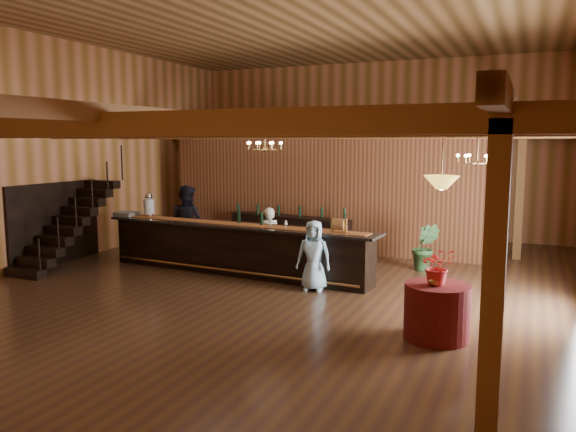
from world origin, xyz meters
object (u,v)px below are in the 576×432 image
at_px(backbar_shelf, 289,234).
at_px(staff_second, 187,223).
at_px(tasting_bar, 236,248).
at_px(pendant_lamp, 442,182).
at_px(guest, 314,256).
at_px(beverage_dispenser, 149,205).
at_px(chandelier_left, 265,145).
at_px(bartender, 269,238).
at_px(raffle_drum, 339,225).
at_px(floor_plant, 425,247).
at_px(chandelier_right, 477,158).
at_px(round_table, 437,312).

xyz_separation_m(backbar_shelf, staff_second, (-1.91, -2.05, 0.46)).
bearing_deg(tasting_bar, backbar_shelf, 91.34).
distance_m(pendant_lamp, guest, 3.73).
height_order(beverage_dispenser, chandelier_left, chandelier_left).
relative_size(backbar_shelf, bartender, 2.41).
distance_m(chandelier_left, bartender, 2.26).
bearing_deg(staff_second, raffle_drum, 174.21).
distance_m(beverage_dispenser, backbar_shelf, 3.81).
bearing_deg(floor_plant, chandelier_left, -149.49).
height_order(pendant_lamp, bartender, pendant_lamp).
height_order(bartender, staff_second, staff_second).
bearing_deg(raffle_drum, chandelier_left, 169.67).
distance_m(beverage_dispenser, guest, 4.89).
xyz_separation_m(tasting_bar, floor_plant, (3.92, 1.99, -0.01)).
bearing_deg(backbar_shelf, chandelier_right, -11.73).
height_order(round_table, chandelier_right, chandelier_right).
bearing_deg(pendant_lamp, guest, 145.37).
distance_m(chandelier_left, guest, 2.75).
bearing_deg(round_table, staff_second, 153.91).
bearing_deg(pendant_lamp, floor_plant, 102.14).
bearing_deg(tasting_bar, floor_plant, 31.08).
xyz_separation_m(beverage_dispenser, staff_second, (0.81, 0.45, -0.47)).
xyz_separation_m(chandelier_left, floor_plant, (3.21, 1.89, -2.35)).
bearing_deg(round_table, chandelier_left, 147.50).
xyz_separation_m(tasting_bar, bartender, (0.52, 0.69, 0.16)).
bearing_deg(guest, tasting_bar, 155.82).
height_order(chandelier_left, bartender, chandelier_left).
bearing_deg(staff_second, tasting_bar, 164.99).
xyz_separation_m(bartender, staff_second, (-2.29, 0.01, 0.22)).
relative_size(raffle_drum, floor_plant, 0.30).
bearing_deg(round_table, bartender, 143.34).
xyz_separation_m(chandelier_right, floor_plant, (-1.18, 1.20, -2.10)).
relative_size(round_table, pendant_lamp, 1.10).
bearing_deg(floor_plant, staff_second, -167.18).
xyz_separation_m(beverage_dispenser, bartender, (3.10, 0.45, -0.69)).
distance_m(chandelier_right, bartender, 4.97).
height_order(tasting_bar, beverage_dispenser, beverage_dispenser).
relative_size(staff_second, floor_plant, 1.70).
relative_size(chandelier_right, pendant_lamp, 0.89).
bearing_deg(tasting_bar, guest, -13.44).
height_order(bartender, guest, bartender).
height_order(tasting_bar, guest, guest).
bearing_deg(round_table, backbar_shelf, 131.88).
bearing_deg(guest, chandelier_left, 145.15).
bearing_deg(backbar_shelf, tasting_bar, -83.03).
xyz_separation_m(bartender, guest, (1.65, -1.38, -0.02)).
xyz_separation_m(beverage_dispenser, pendant_lamp, (7.49, -2.82, 0.98)).
xyz_separation_m(tasting_bar, round_table, (4.90, -2.57, -0.15)).
xyz_separation_m(beverage_dispenser, chandelier_left, (3.29, -0.14, 1.49)).
distance_m(beverage_dispenser, staff_second, 1.04).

